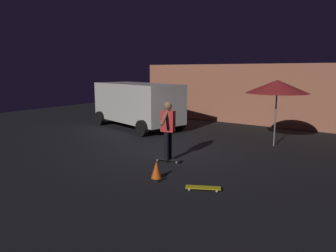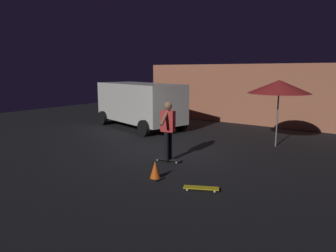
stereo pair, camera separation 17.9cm
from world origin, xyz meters
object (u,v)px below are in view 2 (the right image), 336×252
at_px(skateboard_ridden, 168,160).
at_px(patio_umbrella, 279,87).
at_px(traffic_cone, 155,171).
at_px(skater, 168,126).
at_px(parked_van, 140,102).
at_px(skateboard_spare, 201,188).

bearing_deg(skateboard_ridden, patio_umbrella, 62.07).
bearing_deg(patio_umbrella, traffic_cone, -104.60).
bearing_deg(skateboard_ridden, skater, 116.57).
bearing_deg(patio_umbrella, skateboard_ridden, -117.93).
xyz_separation_m(parked_van, skateboard_ridden, (4.31, -3.68, -1.11)).
bearing_deg(parked_van, skateboard_ridden, -40.47).
height_order(parked_van, skateboard_ridden, parked_van).
relative_size(skateboard_spare, skater, 0.47).
height_order(skateboard_ridden, skater, skater).
distance_m(parked_van, skateboard_ridden, 5.77).
bearing_deg(parked_van, skater, -40.47).
xyz_separation_m(patio_umbrella, traffic_cone, (-1.32, -5.07, -1.86)).
bearing_deg(skateboard_ridden, traffic_cone, -65.56).
bearing_deg(skateboard_spare, parked_van, 140.98).
relative_size(parked_van, skater, 2.95).
height_order(patio_umbrella, skateboard_ridden, patio_umbrella).
relative_size(skateboard_ridden, traffic_cone, 1.75).
relative_size(parked_van, skateboard_spare, 6.27).
bearing_deg(skater, patio_umbrella, 62.07).
height_order(patio_umbrella, traffic_cone, patio_umbrella).
height_order(parked_van, skater, parked_van).
relative_size(patio_umbrella, skateboard_ridden, 2.86).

